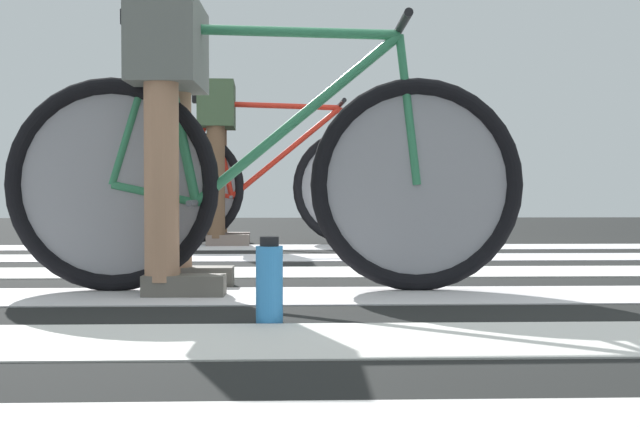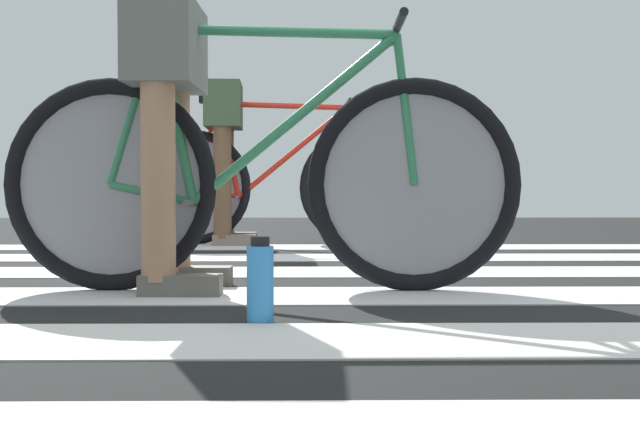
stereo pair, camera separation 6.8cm
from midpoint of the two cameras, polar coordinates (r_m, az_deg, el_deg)
name	(u,v)px [view 2 (the right image)]	position (r m, az deg, el deg)	size (l,w,h in m)	color
ground	(291,280)	(3.22, -1.40, -4.60)	(18.00, 14.00, 0.02)	black
crosswalk_markings	(294,283)	(3.00, -1.19, -4.83)	(5.48, 4.22, 0.00)	beige
bicycle_1_of_2	(261,177)	(2.76, -3.43, 2.57)	(1.74, 0.52, 0.93)	black
cyclist_1_of_2	(168,106)	(2.81, -9.81, 7.35)	(0.32, 0.41, 0.96)	#A87A5B
bicycle_2_of_2	(275,183)	(5.16, -2.80, 2.13)	(1.74, 0.52, 0.93)	black
cyclist_2_of_2	(225,140)	(5.18, -6.25, 5.07)	(0.32, 0.42, 1.01)	brown
water_bottle	(260,282)	(2.12, -3.25, -4.75)	(0.07, 0.07, 0.22)	#368EDB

